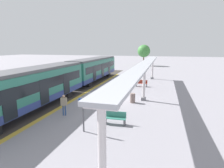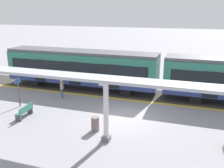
{
  "view_description": "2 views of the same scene",
  "coord_description": "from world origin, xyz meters",
  "px_view_note": "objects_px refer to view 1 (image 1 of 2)",
  "views": [
    {
      "loc": [
        5.02,
        -17.9,
        5.18
      ],
      "look_at": [
        -0.21,
        0.68,
        1.29
      ],
      "focal_mm": 29.73,
      "sensor_mm": 36.0,
      "label": 1
    },
    {
      "loc": [
        14.99,
        4.11,
        6.95
      ],
      "look_at": [
        -2.13,
        -1.62,
        1.63
      ],
      "focal_mm": 40.38,
      "sensor_mm": 36.0,
      "label": 2
    }
  ],
  "objects_px": {
    "canopy_pillar_second": "(144,83)",
    "platform_info_sign": "(83,111)",
    "train_near_carriage": "(30,89)",
    "train_far_carriage": "(95,69)",
    "bench_near_end": "(142,83)",
    "canopy_pillar_third": "(153,68)",
    "bench_mid_platform": "(115,118)",
    "canopy_pillar_nearest": "(102,155)",
    "trash_bin": "(133,98)",
    "passenger_waiting_near_edge": "(64,103)"
  },
  "relations": [
    {
      "from": "trash_bin",
      "to": "platform_info_sign",
      "type": "xyz_separation_m",
      "value": [
        -1.91,
        -6.86,
        0.88
      ]
    },
    {
      "from": "canopy_pillar_nearest",
      "to": "platform_info_sign",
      "type": "relative_size",
      "value": 1.57
    },
    {
      "from": "train_near_carriage",
      "to": "platform_info_sign",
      "type": "height_order",
      "value": "train_near_carriage"
    },
    {
      "from": "trash_bin",
      "to": "canopy_pillar_third",
      "type": "bearing_deg",
      "value": 86.24
    },
    {
      "from": "bench_near_end",
      "to": "canopy_pillar_nearest",
      "type": "bearing_deg",
      "value": -87.08
    },
    {
      "from": "train_near_carriage",
      "to": "platform_info_sign",
      "type": "distance_m",
      "value": 6.21
    },
    {
      "from": "canopy_pillar_second",
      "to": "platform_info_sign",
      "type": "height_order",
      "value": "canopy_pillar_second"
    },
    {
      "from": "canopy_pillar_third",
      "to": "trash_bin",
      "type": "bearing_deg",
      "value": -93.76
    },
    {
      "from": "bench_mid_platform",
      "to": "canopy_pillar_nearest",
      "type": "bearing_deg",
      "value": -78.95
    },
    {
      "from": "canopy_pillar_second",
      "to": "canopy_pillar_third",
      "type": "distance_m",
      "value": 12.81
    },
    {
      "from": "train_near_carriage",
      "to": "canopy_pillar_nearest",
      "type": "height_order",
      "value": "train_near_carriage"
    },
    {
      "from": "bench_near_end",
      "to": "trash_bin",
      "type": "relative_size",
      "value": 1.71
    },
    {
      "from": "canopy_pillar_third",
      "to": "bench_mid_platform",
      "type": "xyz_separation_m",
      "value": [
        -1.24,
        -19.04,
        -1.31
      ]
    },
    {
      "from": "train_far_carriage",
      "to": "passenger_waiting_near_edge",
      "type": "distance_m",
      "value": 15.1
    },
    {
      "from": "canopy_pillar_nearest",
      "to": "canopy_pillar_third",
      "type": "distance_m",
      "value": 25.41
    },
    {
      "from": "bench_mid_platform",
      "to": "train_near_carriage",
      "type": "bearing_deg",
      "value": 174.17
    },
    {
      "from": "platform_info_sign",
      "to": "passenger_waiting_near_edge",
      "type": "height_order",
      "value": "platform_info_sign"
    },
    {
      "from": "canopy_pillar_third",
      "to": "bench_near_end",
      "type": "xyz_separation_m",
      "value": [
        -0.97,
        -6.33,
        -1.31
      ]
    },
    {
      "from": "canopy_pillar_nearest",
      "to": "passenger_waiting_near_edge",
      "type": "bearing_deg",
      "value": 128.15
    },
    {
      "from": "bench_near_end",
      "to": "bench_mid_platform",
      "type": "relative_size",
      "value": 1.0
    },
    {
      "from": "train_near_carriage",
      "to": "platform_info_sign",
      "type": "bearing_deg",
      "value": -22.76
    },
    {
      "from": "canopy_pillar_second",
      "to": "bench_near_end",
      "type": "distance_m",
      "value": 6.68
    },
    {
      "from": "canopy_pillar_nearest",
      "to": "bench_near_end",
      "type": "bearing_deg",
      "value": 92.92
    },
    {
      "from": "train_far_carriage",
      "to": "bench_near_end",
      "type": "height_order",
      "value": "train_far_carriage"
    },
    {
      "from": "platform_info_sign",
      "to": "trash_bin",
      "type": "bearing_deg",
      "value": 74.4
    },
    {
      "from": "canopy_pillar_nearest",
      "to": "canopy_pillar_third",
      "type": "xyz_separation_m",
      "value": [
        0.0,
        25.41,
        0.0
      ]
    },
    {
      "from": "train_near_carriage",
      "to": "passenger_waiting_near_edge",
      "type": "xyz_separation_m",
      "value": [
        3.14,
        -0.25,
        -0.81
      ]
    },
    {
      "from": "train_near_carriage",
      "to": "trash_bin",
      "type": "relative_size",
      "value": 15.68
    },
    {
      "from": "canopy_pillar_nearest",
      "to": "platform_info_sign",
      "type": "xyz_separation_m",
      "value": [
        -2.82,
        4.72,
        -0.42
      ]
    },
    {
      "from": "canopy_pillar_third",
      "to": "platform_info_sign",
      "type": "bearing_deg",
      "value": -97.77
    },
    {
      "from": "canopy_pillar_nearest",
      "to": "canopy_pillar_third",
      "type": "bearing_deg",
      "value": 90.0
    },
    {
      "from": "canopy_pillar_third",
      "to": "canopy_pillar_nearest",
      "type": "bearing_deg",
      "value": -90.0
    },
    {
      "from": "platform_info_sign",
      "to": "passenger_waiting_near_edge",
      "type": "xyz_separation_m",
      "value": [
        -2.57,
        2.14,
        -0.31
      ]
    },
    {
      "from": "train_near_carriage",
      "to": "train_far_carriage",
      "type": "height_order",
      "value": "same"
    },
    {
      "from": "canopy_pillar_second",
      "to": "trash_bin",
      "type": "relative_size",
      "value": 3.89
    },
    {
      "from": "train_near_carriage",
      "to": "bench_near_end",
      "type": "height_order",
      "value": "train_near_carriage"
    },
    {
      "from": "train_far_carriage",
      "to": "platform_info_sign",
      "type": "bearing_deg",
      "value": -71.33
    },
    {
      "from": "train_near_carriage",
      "to": "canopy_pillar_third",
      "type": "height_order",
      "value": "train_near_carriage"
    },
    {
      "from": "train_far_carriage",
      "to": "canopy_pillar_third",
      "type": "relative_size",
      "value": 4.03
    },
    {
      "from": "train_near_carriage",
      "to": "bench_mid_platform",
      "type": "distance_m",
      "value": 7.46
    },
    {
      "from": "canopy_pillar_third",
      "to": "passenger_waiting_near_edge",
      "type": "bearing_deg",
      "value": -106.22
    },
    {
      "from": "train_near_carriage",
      "to": "passenger_waiting_near_edge",
      "type": "bearing_deg",
      "value": -4.58
    },
    {
      "from": "train_far_carriage",
      "to": "passenger_waiting_near_edge",
      "type": "relative_size",
      "value": 8.55
    },
    {
      "from": "train_near_carriage",
      "to": "passenger_waiting_near_edge",
      "type": "distance_m",
      "value": 3.25
    },
    {
      "from": "bench_near_end",
      "to": "platform_info_sign",
      "type": "height_order",
      "value": "platform_info_sign"
    },
    {
      "from": "platform_info_sign",
      "to": "canopy_pillar_second",
      "type": "bearing_deg",
      "value": 70.3
    },
    {
      "from": "canopy_pillar_nearest",
      "to": "bench_mid_platform",
      "type": "xyz_separation_m",
      "value": [
        -1.24,
        6.37,
        -1.31
      ]
    },
    {
      "from": "canopy_pillar_second",
      "to": "bench_near_end",
      "type": "bearing_deg",
      "value": 98.55
    },
    {
      "from": "train_near_carriage",
      "to": "bench_mid_platform",
      "type": "xyz_separation_m",
      "value": [
        7.29,
        -0.74,
        -1.39
      ]
    },
    {
      "from": "train_far_carriage",
      "to": "canopy_pillar_third",
      "type": "height_order",
      "value": "train_far_carriage"
    }
  ]
}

